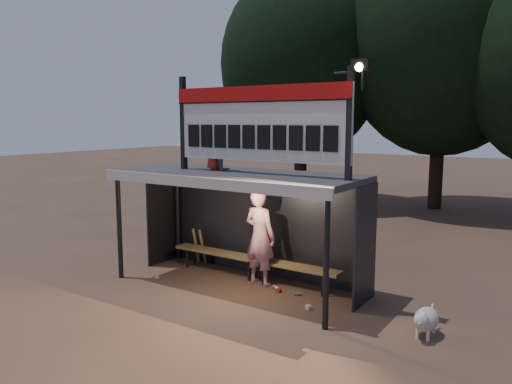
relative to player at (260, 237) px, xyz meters
The scene contains 12 objects.
ground 1.11m from the player, 129.87° to the right, with size 80.00×80.00×0.00m, color brown.
player is the anchor object (origin of this frame).
child_a 2.09m from the player, 166.61° to the right, with size 0.54×0.42×1.11m, color gray.
child_b 2.06m from the player, 166.21° to the right, with size 0.47×0.30×0.96m, color maroon.
dugout_shelter 0.91m from the player, 157.23° to the right, with size 5.10×2.08×2.32m.
scoreboard_assembly 2.37m from the player, 57.57° to the right, with size 4.10×0.27×1.99m.
bench 0.67m from the player, 150.88° to the left, with size 4.00×0.35×0.48m.
tree_left 11.47m from the player, 114.14° to the left, with size 6.46×6.46×9.27m.
tree_mid 12.29m from the player, 86.47° to the left, with size 7.22×7.22×10.36m.
dog 3.65m from the player, 10.95° to the right, with size 0.36×0.81×0.49m.
bats 2.02m from the player, 166.72° to the left, with size 0.48×0.33×0.84m.
litter 1.06m from the player, 51.33° to the right, with size 3.64×0.95×0.08m.
Camera 1 is at (5.70, -7.88, 3.34)m, focal length 35.00 mm.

